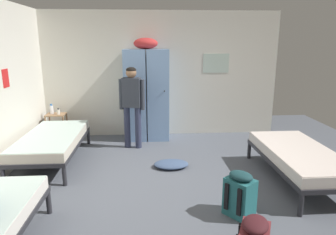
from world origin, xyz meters
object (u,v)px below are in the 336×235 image
(backpack_teal, at_px, (240,195))
(bed_right, at_px, (299,156))
(shelf_unit, at_px, (57,125))
(person_traveler, at_px, (132,100))
(water_bottle, at_px, (52,109))
(clothes_pile_denim, at_px, (171,164))
(locker_bank, at_px, (147,93))
(lotion_bottle, at_px, (58,112))
(bed_left_rear, at_px, (52,140))

(backpack_teal, bearing_deg, bed_right, 36.86)
(shelf_unit, height_order, person_traveler, person_traveler)
(water_bottle, distance_m, backpack_teal, 4.27)
(clothes_pile_denim, bearing_deg, person_traveler, 123.06)
(clothes_pile_denim, bearing_deg, locker_bank, 103.79)
(shelf_unit, distance_m, person_traveler, 1.75)
(locker_bank, height_order, backpack_teal, locker_bank)
(bed_right, xyz_separation_m, person_traveler, (-2.48, 1.64, 0.55))
(lotion_bottle, relative_size, backpack_teal, 0.24)
(person_traveler, bearing_deg, backpack_teal, -61.37)
(lotion_bottle, height_order, backpack_teal, lotion_bottle)
(locker_bank, height_order, shelf_unit, locker_bank)
(shelf_unit, height_order, lotion_bottle, lotion_bottle)
(person_traveler, bearing_deg, bed_left_rear, -153.96)
(bed_right, distance_m, water_bottle, 4.67)
(locker_bank, distance_m, water_bottle, 1.95)
(bed_left_rear, xyz_separation_m, person_traveler, (1.32, 0.65, 0.55))
(locker_bank, relative_size, clothes_pile_denim, 3.67)
(water_bottle, xyz_separation_m, backpack_teal, (3.00, -3.00, -0.40))
(locker_bank, bearing_deg, shelf_unit, -178.29)
(locker_bank, bearing_deg, bed_right, -44.93)
(person_traveler, height_order, clothes_pile_denim, person_traveler)
(shelf_unit, relative_size, water_bottle, 2.76)
(backpack_teal, bearing_deg, water_bottle, 135.02)
(bed_right, xyz_separation_m, water_bottle, (-4.13, 2.16, 0.28))
(locker_bank, distance_m, clothes_pile_denim, 1.86)
(shelf_unit, height_order, backpack_teal, shelf_unit)
(backpack_teal, bearing_deg, shelf_unit, 134.44)
(shelf_unit, xyz_separation_m, bed_left_rear, (0.25, -1.15, 0.04))
(bed_right, height_order, clothes_pile_denim, bed_right)
(bed_right, xyz_separation_m, lotion_bottle, (-3.98, 2.10, 0.25))
(locker_bank, bearing_deg, backpack_teal, -70.45)
(bed_left_rear, bearing_deg, water_bottle, 105.75)
(bed_left_rear, height_order, person_traveler, person_traveler)
(shelf_unit, height_order, bed_left_rear, shelf_unit)
(person_traveler, relative_size, water_bottle, 7.47)
(bed_right, distance_m, backpack_teal, 1.41)
(bed_right, relative_size, water_bottle, 9.19)
(bed_right, relative_size, clothes_pile_denim, 3.37)
(shelf_unit, height_order, clothes_pile_denim, shelf_unit)
(bed_right, distance_m, lotion_bottle, 4.50)
(bed_right, height_order, water_bottle, water_bottle)
(water_bottle, bearing_deg, locker_bank, 1.05)
(shelf_unit, bearing_deg, water_bottle, 165.96)
(shelf_unit, relative_size, person_traveler, 0.37)
(person_traveler, xyz_separation_m, backpack_teal, (1.35, -2.48, -0.67))
(bed_right, height_order, person_traveler, person_traveler)
(water_bottle, relative_size, clothes_pile_denim, 0.37)
(locker_bank, bearing_deg, person_traveler, -116.09)
(bed_left_rear, distance_m, bed_right, 3.92)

